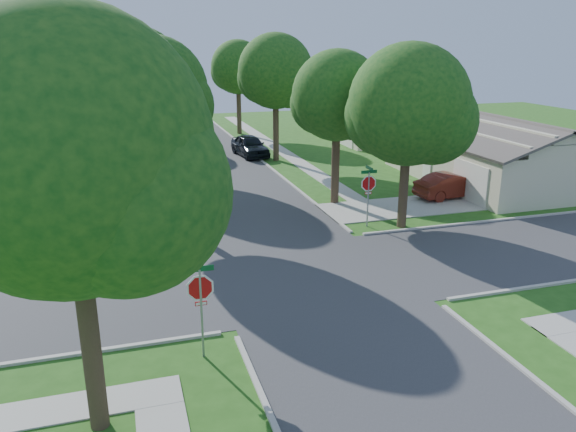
{
  "coord_description": "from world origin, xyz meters",
  "views": [
    {
      "loc": [
        -6.49,
        -18.95,
        8.71
      ],
      "look_at": [
        0.04,
        2.57,
        1.6
      ],
      "focal_mm": 35.0,
      "sensor_mm": 36.0,
      "label": 1
    }
  ],
  "objects_px": {
    "stop_sign_sw": "(200,292)",
    "tree_sw_corner": "(73,165)",
    "tree_w_far": "(135,77)",
    "car_curb_west": "(182,135)",
    "house_ne_near": "(489,157)",
    "tree_e_far": "(238,70)",
    "tree_w_mid": "(142,74)",
    "house_ne_far": "(369,120)",
    "stop_sign_ne": "(369,186)",
    "tree_ne_corner": "(410,110)",
    "tree_w_near": "(155,96)",
    "tree_e_mid": "(276,75)",
    "car_driveway": "(452,185)",
    "car_curb_east": "(250,146)",
    "tree_e_near": "(338,100)"
  },
  "relations": [
    {
      "from": "tree_e_far",
      "to": "car_curb_west",
      "type": "bearing_deg",
      "value": -148.95
    },
    {
      "from": "tree_e_far",
      "to": "tree_ne_corner",
      "type": "height_order",
      "value": "tree_e_far"
    },
    {
      "from": "tree_w_near",
      "to": "house_ne_far",
      "type": "height_order",
      "value": "tree_w_near"
    },
    {
      "from": "tree_sw_corner",
      "to": "tree_w_far",
      "type": "bearing_deg",
      "value": 86.11
    },
    {
      "from": "tree_w_mid",
      "to": "house_ne_far",
      "type": "relative_size",
      "value": 0.7
    },
    {
      "from": "tree_e_mid",
      "to": "house_ne_far",
      "type": "distance_m",
      "value": 14.58
    },
    {
      "from": "tree_w_mid",
      "to": "tree_e_far",
      "type": "bearing_deg",
      "value": 54.15
    },
    {
      "from": "stop_sign_sw",
      "to": "stop_sign_ne",
      "type": "distance_m",
      "value": 13.29
    },
    {
      "from": "tree_e_near",
      "to": "tree_e_far",
      "type": "bearing_deg",
      "value": 90.0
    },
    {
      "from": "car_curb_west",
      "to": "car_curb_east",
      "type": "bearing_deg",
      "value": 114.59
    },
    {
      "from": "tree_e_far",
      "to": "tree_w_mid",
      "type": "xyz_separation_m",
      "value": [
        -9.39,
        -13.0,
        0.51
      ]
    },
    {
      "from": "tree_e_near",
      "to": "tree_w_far",
      "type": "relative_size",
      "value": 1.03
    },
    {
      "from": "tree_w_far",
      "to": "car_curb_west",
      "type": "bearing_deg",
      "value": -46.08
    },
    {
      "from": "tree_e_near",
      "to": "house_ne_far",
      "type": "height_order",
      "value": "tree_e_near"
    },
    {
      "from": "stop_sign_sw",
      "to": "tree_sw_corner",
      "type": "xyz_separation_m",
      "value": [
        -2.74,
        -2.29,
        4.23
      ]
    },
    {
      "from": "tree_w_far",
      "to": "house_ne_near",
      "type": "distance_m",
      "value": 31.17
    },
    {
      "from": "stop_sign_sw",
      "to": "tree_sw_corner",
      "type": "bearing_deg",
      "value": -140.03
    },
    {
      "from": "house_ne_far",
      "to": "car_curb_east",
      "type": "xyz_separation_m",
      "value": [
        -12.79,
        -5.84,
        -0.7
      ]
    },
    {
      "from": "stop_sign_ne",
      "to": "tree_e_mid",
      "type": "bearing_deg",
      "value": 89.8
    },
    {
      "from": "tree_ne_corner",
      "to": "car_curb_west",
      "type": "relative_size",
      "value": 1.73
    },
    {
      "from": "stop_sign_sw",
      "to": "tree_w_near",
      "type": "xyz_separation_m",
      "value": [
        0.06,
        13.71,
        4.08
      ]
    },
    {
      "from": "tree_e_far",
      "to": "house_ne_far",
      "type": "distance_m",
      "value": 13.09
    },
    {
      "from": "stop_sign_sw",
      "to": "tree_e_near",
      "type": "relative_size",
      "value": 0.36
    },
    {
      "from": "car_driveway",
      "to": "tree_e_mid",
      "type": "bearing_deg",
      "value": 21.02
    },
    {
      "from": "car_driveway",
      "to": "car_curb_east",
      "type": "bearing_deg",
      "value": 22.31
    },
    {
      "from": "car_curb_east",
      "to": "car_curb_west",
      "type": "height_order",
      "value": "car_curb_east"
    },
    {
      "from": "stop_sign_sw",
      "to": "car_driveway",
      "type": "height_order",
      "value": "stop_sign_sw"
    },
    {
      "from": "tree_w_mid",
      "to": "tree_sw_corner",
      "type": "xyz_separation_m",
      "value": [
        -2.8,
        -28.0,
        -0.23
      ]
    },
    {
      "from": "tree_w_near",
      "to": "car_curb_east",
      "type": "xyz_separation_m",
      "value": [
        7.84,
        14.15,
        -5.3
      ]
    },
    {
      "from": "tree_w_far",
      "to": "house_ne_far",
      "type": "distance_m",
      "value": 21.61
    },
    {
      "from": "tree_w_far",
      "to": "tree_sw_corner",
      "type": "height_order",
      "value": "tree_sw_corner"
    },
    {
      "from": "tree_w_far",
      "to": "car_curb_east",
      "type": "distance_m",
      "value": 14.19
    },
    {
      "from": "stop_sign_sw",
      "to": "tree_ne_corner",
      "type": "relative_size",
      "value": 0.34
    },
    {
      "from": "tree_e_mid",
      "to": "car_curb_east",
      "type": "height_order",
      "value": "tree_e_mid"
    },
    {
      "from": "stop_sign_ne",
      "to": "tree_e_far",
      "type": "xyz_separation_m",
      "value": [
        0.05,
        29.31,
        3.95
      ]
    },
    {
      "from": "car_curb_west",
      "to": "house_ne_far",
      "type": "bearing_deg",
      "value": 168.65
    },
    {
      "from": "tree_w_far",
      "to": "tree_sw_corner",
      "type": "distance_m",
      "value": 41.1
    },
    {
      "from": "car_curb_west",
      "to": "house_ne_near",
      "type": "bearing_deg",
      "value": 124.9
    },
    {
      "from": "house_ne_far",
      "to": "car_curb_west",
      "type": "bearing_deg",
      "value": 175.26
    },
    {
      "from": "stop_sign_sw",
      "to": "tree_w_mid",
      "type": "relative_size",
      "value": 0.31
    },
    {
      "from": "tree_e_mid",
      "to": "tree_ne_corner",
      "type": "distance_m",
      "value": 16.89
    },
    {
      "from": "stop_sign_sw",
      "to": "tree_w_near",
      "type": "height_order",
      "value": "tree_w_near"
    },
    {
      "from": "tree_e_far",
      "to": "tree_ne_corner",
      "type": "distance_m",
      "value": 29.85
    },
    {
      "from": "house_ne_near",
      "to": "stop_sign_ne",
      "type": "bearing_deg",
      "value": -150.86
    },
    {
      "from": "stop_sign_ne",
      "to": "tree_ne_corner",
      "type": "xyz_separation_m",
      "value": [
        1.66,
        -0.49,
        3.56
      ]
    },
    {
      "from": "car_driveway",
      "to": "car_curb_west",
      "type": "height_order",
      "value": "car_curb_west"
    },
    {
      "from": "tree_w_near",
      "to": "tree_e_mid",
      "type": "bearing_deg",
      "value": 51.92
    },
    {
      "from": "tree_w_near",
      "to": "house_ne_far",
      "type": "distance_m",
      "value": 29.1
    },
    {
      "from": "tree_w_mid",
      "to": "tree_ne_corner",
      "type": "distance_m",
      "value": 20.1
    },
    {
      "from": "tree_w_far",
      "to": "house_ne_near",
      "type": "relative_size",
      "value": 0.59
    }
  ]
}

